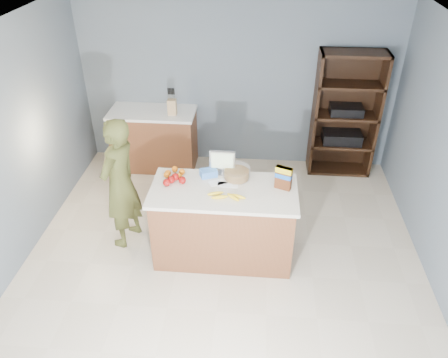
# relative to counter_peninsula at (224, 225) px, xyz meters

# --- Properties ---
(floor) EXTENTS (4.50, 5.00, 0.02)m
(floor) POSITION_rel_counter_peninsula_xyz_m (0.00, -0.30, -0.42)
(floor) COLOR beige
(floor) RESTS_ON ground
(walls) EXTENTS (4.52, 5.02, 2.51)m
(walls) POSITION_rel_counter_peninsula_xyz_m (0.00, -0.30, 1.24)
(walls) COLOR slate
(walls) RESTS_ON ground
(counter_peninsula) EXTENTS (1.56, 0.76, 0.90)m
(counter_peninsula) POSITION_rel_counter_peninsula_xyz_m (0.00, 0.00, 0.00)
(counter_peninsula) COLOR brown
(counter_peninsula) RESTS_ON ground
(back_cabinet) EXTENTS (1.24, 0.62, 0.90)m
(back_cabinet) POSITION_rel_counter_peninsula_xyz_m (-1.20, 1.90, 0.04)
(back_cabinet) COLOR brown
(back_cabinet) RESTS_ON ground
(shelving_unit) EXTENTS (0.90, 0.40, 1.80)m
(shelving_unit) POSITION_rel_counter_peninsula_xyz_m (1.55, 2.05, 0.45)
(shelving_unit) COLOR black
(shelving_unit) RESTS_ON ground
(person) EXTENTS (0.54, 0.67, 1.58)m
(person) POSITION_rel_counter_peninsula_xyz_m (-1.18, 0.16, 0.38)
(person) COLOR #454920
(person) RESTS_ON ground
(knife_block) EXTENTS (0.12, 0.10, 0.31)m
(knife_block) POSITION_rel_counter_peninsula_xyz_m (-0.88, 1.82, 0.60)
(knife_block) COLOR tan
(knife_block) RESTS_ON back_cabinet
(envelopes) EXTENTS (0.33, 0.20, 0.00)m
(envelopes) POSITION_rel_counter_peninsula_xyz_m (-0.01, 0.11, 0.49)
(envelopes) COLOR white
(envelopes) RESTS_ON counter_peninsula
(bananas) EXTENTS (0.41, 0.17, 0.04)m
(bananas) POSITION_rel_counter_peninsula_xyz_m (0.04, -0.14, 0.50)
(bananas) COLOR yellow
(bananas) RESTS_ON counter_peninsula
(apples) EXTENTS (0.24, 0.20, 0.08)m
(apples) POSITION_rel_counter_peninsula_xyz_m (-0.54, 0.08, 0.53)
(apples) COLOR #960D0B
(apples) RESTS_ON counter_peninsula
(oranges) EXTENTS (0.23, 0.21, 0.07)m
(oranges) POSITION_rel_counter_peninsula_xyz_m (-0.57, 0.23, 0.52)
(oranges) COLOR orange
(oranges) RESTS_ON counter_peninsula
(blue_carton) EXTENTS (0.21, 0.18, 0.08)m
(blue_carton) POSITION_rel_counter_peninsula_xyz_m (-0.19, 0.25, 0.52)
(blue_carton) COLOR blue
(blue_carton) RESTS_ON counter_peninsula
(salad_bowl) EXTENTS (0.30, 0.30, 0.13)m
(salad_bowl) POSITION_rel_counter_peninsula_xyz_m (0.12, 0.24, 0.54)
(salad_bowl) COLOR #267219
(salad_bowl) RESTS_ON counter_peninsula
(tv) EXTENTS (0.28, 0.12, 0.28)m
(tv) POSITION_rel_counter_peninsula_xyz_m (-0.04, 0.32, 0.64)
(tv) COLOR silver
(tv) RESTS_ON counter_peninsula
(cereal_box) EXTENTS (0.18, 0.12, 0.26)m
(cereal_box) POSITION_rel_counter_peninsula_xyz_m (0.62, 0.08, 0.63)
(cereal_box) COLOR #592B14
(cereal_box) RESTS_ON counter_peninsula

